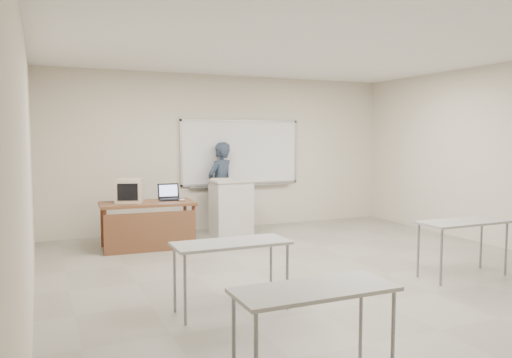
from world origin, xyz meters
name	(u,v)px	position (x,y,z in m)	size (l,w,h in m)	color
floor	(336,281)	(0.00, 0.00, -0.01)	(7.00, 8.00, 0.01)	gray
whiteboard	(241,153)	(0.30, 3.97, 1.48)	(2.48, 0.10, 1.31)	white
student_desks	(410,251)	(0.00, -1.35, 0.67)	(4.40, 2.20, 0.73)	gray
instructor_desk	(149,215)	(-1.80, 2.70, 0.55)	(1.50, 0.75, 0.75)	brown
podium	(231,208)	(-0.20, 3.20, 0.52)	(0.73, 0.54, 1.03)	#BBB7B2
crt_monitor	(130,190)	(-2.05, 2.94, 0.94)	(0.42, 0.47, 0.40)	#B5A793
laptop	(169,196)	(-1.40, 2.97, 0.81)	(0.36, 0.33, 0.27)	black
mouse	(182,200)	(-1.25, 2.72, 0.77)	(0.10, 0.07, 0.04)	silver
keyboard	(222,179)	(-0.35, 3.28, 1.04)	(0.41, 0.14, 0.02)	#B5A793
presenter	(221,186)	(-0.19, 3.80, 0.85)	(0.62, 0.41, 1.70)	black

